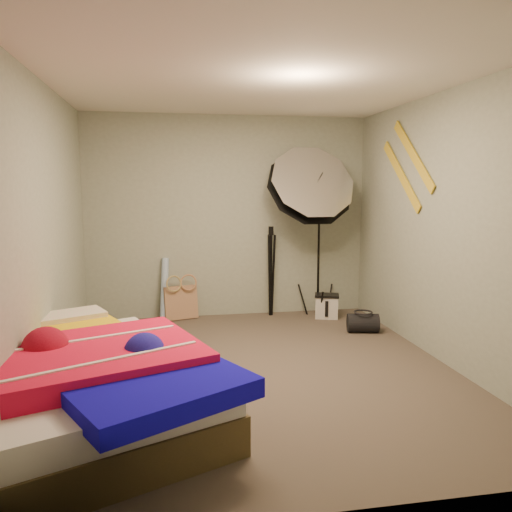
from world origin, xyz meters
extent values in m
plane|color=brown|center=(0.00, 0.00, 0.00)|extent=(4.00, 4.00, 0.00)
plane|color=silver|center=(0.00, 0.00, 2.50)|extent=(4.00, 4.00, 0.00)
plane|color=#959D8C|center=(0.00, 2.00, 1.25)|extent=(3.50, 0.00, 3.50)
plane|color=#959D8C|center=(0.00, -2.00, 1.25)|extent=(3.50, 0.00, 3.50)
plane|color=#959D8C|center=(-1.75, 0.00, 1.25)|extent=(0.00, 4.00, 4.00)
plane|color=#959D8C|center=(1.75, 0.00, 1.25)|extent=(0.00, 4.00, 4.00)
cube|color=tan|center=(-0.62, 1.90, 0.21)|extent=(0.44, 0.28, 0.42)
cylinder|color=#5286C7|center=(-0.81, 1.90, 0.38)|extent=(0.15, 0.24, 0.77)
cube|color=beige|center=(1.18, 1.62, 0.14)|extent=(0.32, 0.27, 0.28)
cylinder|color=black|center=(1.39, 0.95, 0.11)|extent=(0.38, 0.28, 0.21)
cube|color=gold|center=(1.73, 0.60, 1.95)|extent=(0.02, 0.91, 0.78)
cube|color=gold|center=(1.73, 0.85, 1.75)|extent=(0.02, 0.91, 0.78)
cube|color=#4A3B20|center=(-1.32, -0.76, 0.13)|extent=(2.06, 2.38, 0.26)
cube|color=beige|center=(-1.32, -0.76, 0.35)|extent=(2.01, 2.33, 0.18)
cube|color=yellow|center=(-1.63, -0.41, 0.48)|extent=(1.41, 1.35, 0.14)
cube|color=red|center=(-1.22, -0.88, 0.50)|extent=(1.54, 1.42, 0.16)
cube|color=#0E08BF|center=(-0.85, -1.37, 0.47)|extent=(1.26, 1.18, 0.12)
cube|color=#E59FB2|center=(-1.65, 0.02, 0.52)|extent=(0.77, 0.58, 0.14)
cylinder|color=black|center=(1.11, 1.79, 0.86)|extent=(0.03, 0.03, 1.71)
cube|color=black|center=(1.11, 1.79, 1.66)|extent=(0.07, 0.07, 0.11)
cone|color=white|center=(0.94, 1.64, 1.61)|extent=(1.29, 0.93, 1.26)
cylinder|color=black|center=(0.52, 1.87, 0.52)|extent=(0.04, 0.04, 1.03)
cube|color=black|center=(0.52, 1.87, 1.08)|extent=(0.07, 0.07, 0.11)
camera|label=1|loc=(-0.76, -4.21, 1.64)|focal=35.00mm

